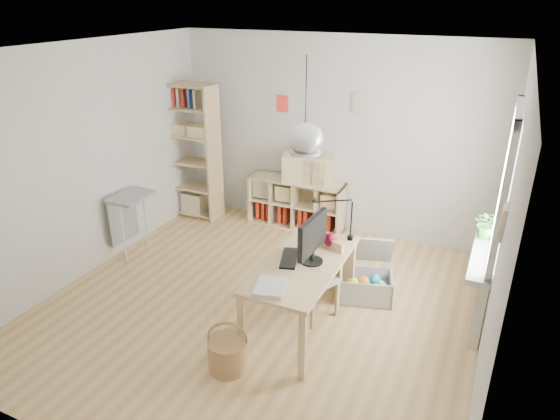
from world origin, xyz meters
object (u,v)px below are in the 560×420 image
at_px(cube_shelf, 296,206).
at_px(storage_chest, 366,280).
at_px(monitor, 312,237).
at_px(drawer_chest, 308,169).
at_px(tall_bookshelf, 191,146).
at_px(chair, 318,273).
at_px(desk, 302,271).

bearing_deg(cube_shelf, storage_chest, -43.67).
bearing_deg(monitor, drawer_chest, 116.37).
relative_size(tall_bookshelf, storage_chest, 2.53).
xyz_separation_m(cube_shelf, storage_chest, (1.46, -1.40, -0.10)).
bearing_deg(monitor, cube_shelf, 120.27).
relative_size(cube_shelf, chair, 1.64).
xyz_separation_m(desk, drawer_chest, (-0.82, 2.19, 0.26)).
xyz_separation_m(desk, storage_chest, (0.44, 0.84, -0.45)).
xyz_separation_m(cube_shelf, tall_bookshelf, (-1.56, -0.28, 0.79)).
relative_size(cube_shelf, tall_bookshelf, 0.70).
bearing_deg(tall_bookshelf, monitor, -35.48).
height_order(desk, storage_chest, desk).
bearing_deg(tall_bookshelf, drawer_chest, 7.76).
bearing_deg(chair, storage_chest, 79.03).
height_order(chair, monitor, monitor).
bearing_deg(cube_shelf, monitor, -63.25).
relative_size(storage_chest, drawer_chest, 1.14).
distance_m(tall_bookshelf, monitor, 3.27).
xyz_separation_m(cube_shelf, drawer_chest, (0.20, -0.04, 0.62)).
distance_m(chair, monitor, 0.59).
xyz_separation_m(desk, chair, (0.05, 0.30, -0.17)).
height_order(cube_shelf, chair, chair).
height_order(cube_shelf, drawer_chest, drawer_chest).
bearing_deg(tall_bookshelf, cube_shelf, 10.19).
height_order(tall_bookshelf, drawer_chest, tall_bookshelf).
bearing_deg(monitor, tall_bookshelf, 148.04).
xyz_separation_m(chair, drawer_chest, (-0.88, 1.89, 0.43)).
xyz_separation_m(chair, storage_chest, (0.39, 0.54, -0.28)).
height_order(desk, chair, chair).
distance_m(desk, drawer_chest, 2.35).
bearing_deg(drawer_chest, desk, -84.34).
height_order(cube_shelf, tall_bookshelf, tall_bookshelf).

